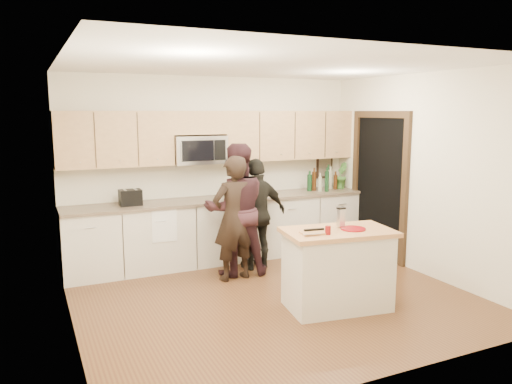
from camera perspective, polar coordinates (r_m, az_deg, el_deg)
name	(u,v)px	position (r m, az deg, el deg)	size (l,w,h in m)	color
floor	(274,297)	(6.08, 2.09, -11.94)	(4.50, 4.50, 0.00)	brown
room_shell	(275,153)	(5.69, 2.19, 4.53)	(4.52, 4.02, 2.71)	silver
back_cabinetry	(222,229)	(7.42, -3.86, -4.24)	(4.50, 0.66, 0.94)	beige
upper_cabinetry	(220,136)	(7.37, -4.14, 6.45)	(4.50, 0.33, 0.75)	tan
microwave	(199,150)	(7.23, -6.57, 4.83)	(0.76, 0.41, 0.40)	silver
doorway	(379,181)	(7.73, 13.91, 1.22)	(0.06, 1.25, 2.20)	black
framed_picture	(324,167)	(8.42, 7.83, 2.89)	(0.30, 0.03, 0.38)	black
dish_towel	(162,215)	(6.89, -10.71, -2.62)	(0.34, 0.60, 0.48)	white
island	(337,269)	(5.71, 9.29, -8.65)	(1.29, 0.86, 0.90)	beige
red_plate	(353,229)	(5.64, 11.04, -4.15)	(0.28, 0.28, 0.02)	maroon
box_grater	(341,217)	(5.68, 9.68, -2.79)	(0.09, 0.07, 0.22)	silver
drink_glass	(328,230)	(5.36, 8.22, -4.36)	(0.06, 0.06, 0.09)	maroon
cutting_board	(314,233)	(5.38, 6.70, -4.66)	(0.29, 0.17, 0.02)	tan
tongs	(314,230)	(5.44, 6.64, -4.29)	(0.23, 0.03, 0.02)	black
knife	(312,234)	(5.27, 6.41, -4.81)	(0.20, 0.02, 0.01)	silver
toaster	(130,197)	(6.93, -14.16, -0.61)	(0.29, 0.22, 0.22)	black
bottle_cluster	(323,179)	(8.10, 7.71, 1.47)	(0.54, 0.31, 0.40)	black
orchid	(341,175)	(8.30, 9.67, 1.88)	(0.24, 0.19, 0.43)	#40762F
woman_left	(234,218)	(6.49, -2.58, -3.04)	(0.60, 0.39, 1.64)	black
woman_center	(236,210)	(6.69, -2.30, -2.05)	(0.86, 0.67, 1.78)	black
woman_right	(257,214)	(6.97, 0.13, -2.53)	(0.91, 0.38, 1.55)	black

